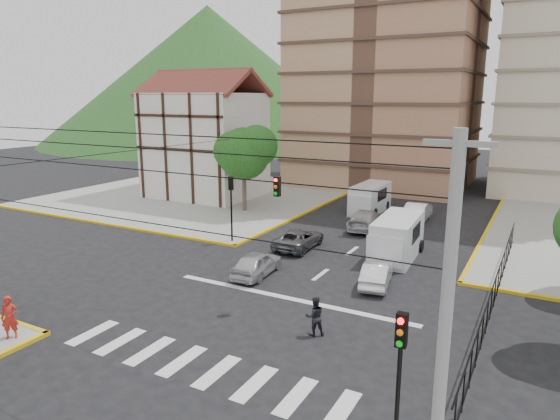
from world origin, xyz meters
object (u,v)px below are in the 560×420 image
Objects in this scene: van_right_lane at (396,239)px; car_silver_front_left at (257,264)px; pedestrian_sw_corner at (10,317)px; car_white_front_right at (377,274)px; traffic_light_se at (399,366)px; van_left_lane at (369,199)px; traffic_light_nw at (231,198)px; pedestrian_crosswalk at (315,316)px.

car_silver_front_left is (-5.96, -6.58, -0.56)m from van_right_lane.
car_white_front_right is at bearing 6.64° from pedestrian_sw_corner.
traffic_light_se reaches higher than van_left_lane.
traffic_light_nw is at bearing 46.81° from pedestrian_sw_corner.
pedestrian_crosswalk is (10.51, -9.51, -2.27)m from traffic_light_nw.
pedestrian_crosswalk is at bearing -75.41° from van_left_lane.
van_left_lane reaches higher than pedestrian_crosswalk.
pedestrian_sw_corner is at bearing 62.65° from car_silver_front_left.
car_white_front_right is (0.35, -4.86, -0.61)m from van_right_lane.
traffic_light_se is at bearing 90.80° from pedestrian_crosswalk.
van_left_lane is at bearing 68.42° from traffic_light_nw.
van_right_lane is at bearing 105.63° from traffic_light_se.
traffic_light_nw is at bearing -110.16° from van_left_lane.
traffic_light_se reaches higher than pedestrian_sw_corner.
car_white_front_right is at bearing -133.58° from pedestrian_crosswalk.
car_white_front_right is (5.82, -16.00, -0.53)m from van_left_lane.
van_left_lane is 1.40× the size of car_white_front_right.
pedestrian_crosswalk is (-5.09, 6.09, -2.27)m from traffic_light_se.
car_silver_front_left is at bearing -79.59° from pedestrian_crosswalk.
van_right_lane is 1.08× the size of van_left_lane.
traffic_light_nw reaches higher than car_white_front_right.
car_silver_front_left is (4.71, -4.57, -2.43)m from traffic_light_nw.
car_white_front_right is 17.12m from pedestrian_sw_corner.
van_right_lane is at bearing 10.68° from traffic_light_nw.
van_left_lane is at bearing -79.98° from car_white_front_right.
traffic_light_se is at bearing -68.70° from van_left_lane.
traffic_light_nw is 1.10× the size of car_silver_front_left.
traffic_light_nw is 2.61× the size of pedestrian_crosswalk.
car_white_front_right is at bearing -88.98° from van_right_lane.
pedestrian_crosswalk is at bearing 135.13° from car_silver_front_left.
car_silver_front_left is at bearing 134.63° from traffic_light_se.
van_left_lane is at bearing -115.95° from pedestrian_crosswalk.
van_left_lane reaches higher than car_white_front_right.
pedestrian_sw_corner is (-4.79, -11.30, 0.37)m from car_silver_front_left.
pedestrian_crosswalk is at bearing -42.16° from traffic_light_nw.
car_white_front_right is (6.31, 1.72, -0.05)m from car_silver_front_left.
pedestrian_crosswalk is (5.80, -4.94, 0.16)m from car_silver_front_left.
pedestrian_sw_corner is (-11.10, -13.02, 0.42)m from car_white_front_right.
van_right_lane is 1.44× the size of car_silver_front_left.
traffic_light_nw is at bearing -81.28° from pedestrian_crosswalk.
traffic_light_nw is at bearing -172.45° from van_right_lane.
car_silver_front_left reaches higher than car_white_front_right.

